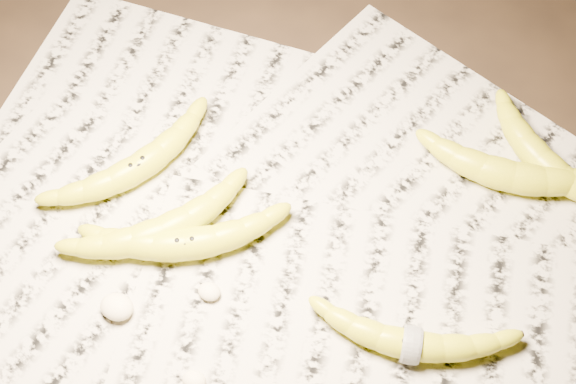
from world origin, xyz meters
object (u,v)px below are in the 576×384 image
at_px(banana_upper_b, 542,159).
at_px(banana_center, 186,243).
at_px(banana_upper_a, 513,175).
at_px(banana_taped, 411,344).
at_px(banana_left_b, 162,230).
at_px(banana_left_a, 137,166).

bearing_deg(banana_upper_b, banana_center, -111.03).
height_order(banana_center, banana_upper_a, banana_upper_a).
height_order(banana_center, banana_taped, banana_center).
xyz_separation_m(banana_upper_a, banana_upper_b, (0.03, 0.04, -0.00)).
relative_size(banana_upper_a, banana_upper_b, 1.15).
xyz_separation_m(banana_left_b, banana_taped, (0.32, -0.02, -0.00)).
relative_size(banana_center, banana_upper_a, 1.01).
bearing_deg(banana_taped, banana_upper_b, 63.26).
bearing_deg(banana_left_a, banana_left_b, -104.21).
bearing_deg(banana_left_a, banana_taped, -72.53).
distance_m(banana_left_b, banana_center, 0.03).
bearing_deg(banana_left_a, banana_center, -95.16).
distance_m(banana_left_b, banana_taped, 0.32).
relative_size(banana_center, banana_upper_b, 1.16).
height_order(banana_left_b, banana_taped, banana_left_b).
relative_size(banana_left_a, banana_taped, 1.03).
bearing_deg(banana_taped, banana_upper_a, 67.06).
height_order(banana_left_a, banana_taped, banana_left_a).
bearing_deg(banana_left_a, banana_upper_b, -36.07).
xyz_separation_m(banana_left_b, banana_center, (0.03, -0.01, -0.00)).
xyz_separation_m(banana_left_b, banana_upper_b, (0.40, 0.27, -0.00)).
height_order(banana_taped, banana_upper_a, banana_upper_a).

